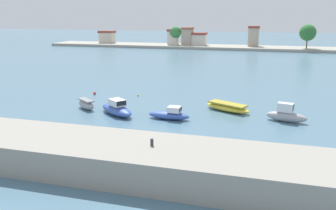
{
  "coord_description": "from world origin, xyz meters",
  "views": [
    {
      "loc": [
        8.59,
        -27.52,
        10.74
      ],
      "look_at": [
        -1.64,
        8.34,
        1.18
      ],
      "focal_mm": 38.06,
      "sensor_mm": 36.0,
      "label": 1
    }
  ],
  "objects_px": {
    "moored_boat_3": "(228,107)",
    "mooring_buoy_1": "(138,95)",
    "mooring_bollard": "(152,142)",
    "moored_boat_2": "(170,114)",
    "moored_boat_1": "(117,109)",
    "mooring_buoy_2": "(168,109)",
    "mooring_buoy_0": "(95,93)",
    "moored_boat_0": "(86,104)",
    "moored_boat_4": "(286,115)"
  },
  "relations": [
    {
      "from": "moored_boat_3",
      "to": "mooring_buoy_1",
      "type": "height_order",
      "value": "moored_boat_3"
    },
    {
      "from": "moored_boat_3",
      "to": "mooring_buoy_1",
      "type": "xyz_separation_m",
      "value": [
        -12.51,
        4.39,
        -0.31
      ]
    },
    {
      "from": "mooring_bollard",
      "to": "mooring_buoy_1",
      "type": "height_order",
      "value": "mooring_bollard"
    },
    {
      "from": "mooring_bollard",
      "to": "moored_boat_3",
      "type": "distance_m",
      "value": 18.48
    },
    {
      "from": "mooring_bollard",
      "to": "moored_boat_2",
      "type": "xyz_separation_m",
      "value": [
        -2.45,
        13.19,
        -1.86
      ]
    },
    {
      "from": "moored_boat_1",
      "to": "mooring_buoy_2",
      "type": "bearing_deg",
      "value": 66.97
    },
    {
      "from": "mooring_buoy_1",
      "to": "mooring_buoy_2",
      "type": "bearing_deg",
      "value": -46.31
    },
    {
      "from": "moored_boat_2",
      "to": "mooring_buoy_0",
      "type": "distance_m",
      "value": 15.65
    },
    {
      "from": "mooring_buoy_1",
      "to": "moored_boat_0",
      "type": "bearing_deg",
      "value": -113.13
    },
    {
      "from": "mooring_buoy_0",
      "to": "mooring_buoy_1",
      "type": "xyz_separation_m",
      "value": [
        6.06,
        0.79,
        -0.06
      ]
    },
    {
      "from": "moored_boat_1",
      "to": "moored_boat_2",
      "type": "height_order",
      "value": "moored_boat_1"
    },
    {
      "from": "mooring_buoy_2",
      "to": "moored_boat_3",
      "type": "bearing_deg",
      "value": 16.31
    },
    {
      "from": "mooring_bollard",
      "to": "moored_boat_3",
      "type": "xyz_separation_m",
      "value": [
        3.01,
        18.13,
        -1.94
      ]
    },
    {
      "from": "moored_boat_0",
      "to": "moored_boat_2",
      "type": "xyz_separation_m",
      "value": [
        10.46,
        -1.33,
        -0.03
      ]
    },
    {
      "from": "moored_boat_0",
      "to": "mooring_buoy_0",
      "type": "bearing_deg",
      "value": 146.43
    },
    {
      "from": "moored_boat_1",
      "to": "moored_boat_2",
      "type": "distance_m",
      "value": 6.09
    },
    {
      "from": "moored_boat_2",
      "to": "mooring_buoy_1",
      "type": "bearing_deg",
      "value": 129.07
    },
    {
      "from": "mooring_buoy_1",
      "to": "moored_boat_4",
      "type": "bearing_deg",
      "value": -20.07
    },
    {
      "from": "mooring_buoy_0",
      "to": "mooring_buoy_2",
      "type": "bearing_deg",
      "value": -24.49
    },
    {
      "from": "moored_boat_3",
      "to": "mooring_buoy_2",
      "type": "height_order",
      "value": "moored_boat_3"
    },
    {
      "from": "moored_boat_0",
      "to": "mooring_bollard",
      "type": "bearing_deg",
      "value": -12.13
    },
    {
      "from": "mooring_buoy_2",
      "to": "mooring_buoy_1",
      "type": "bearing_deg",
      "value": 133.69
    },
    {
      "from": "moored_boat_3",
      "to": "mooring_buoy_1",
      "type": "relative_size",
      "value": 21.92
    },
    {
      "from": "mooring_bollard",
      "to": "moored_boat_4",
      "type": "height_order",
      "value": "mooring_bollard"
    },
    {
      "from": "moored_boat_4",
      "to": "mooring_buoy_2",
      "type": "height_order",
      "value": "moored_boat_4"
    },
    {
      "from": "mooring_bollard",
      "to": "mooring_buoy_1",
      "type": "relative_size",
      "value": 1.87
    },
    {
      "from": "moored_boat_0",
      "to": "mooring_buoy_0",
      "type": "height_order",
      "value": "moored_boat_0"
    },
    {
      "from": "mooring_buoy_1",
      "to": "mooring_bollard",
      "type": "bearing_deg",
      "value": -67.13
    },
    {
      "from": "moored_boat_3",
      "to": "moored_boat_1",
      "type": "bearing_deg",
      "value": -130.8
    },
    {
      "from": "moored_boat_0",
      "to": "mooring_buoy_1",
      "type": "relative_size",
      "value": 12.42
    },
    {
      "from": "moored_boat_4",
      "to": "mooring_buoy_1",
      "type": "distance_m",
      "value": 19.97
    },
    {
      "from": "moored_boat_1",
      "to": "mooring_buoy_2",
      "type": "height_order",
      "value": "moored_boat_1"
    },
    {
      "from": "moored_boat_4",
      "to": "mooring_buoy_1",
      "type": "xyz_separation_m",
      "value": [
        -18.75,
        6.85,
        -0.57
      ]
    },
    {
      "from": "moored_boat_1",
      "to": "moored_boat_4",
      "type": "bearing_deg",
      "value": 44.69
    },
    {
      "from": "moored_boat_3",
      "to": "mooring_buoy_2",
      "type": "bearing_deg",
      "value": -136.97
    },
    {
      "from": "moored_boat_1",
      "to": "mooring_buoy_2",
      "type": "distance_m",
      "value": 5.82
    },
    {
      "from": "mooring_bollard",
      "to": "moored_boat_0",
      "type": "height_order",
      "value": "mooring_bollard"
    },
    {
      "from": "mooring_buoy_0",
      "to": "mooring_buoy_1",
      "type": "height_order",
      "value": "mooring_buoy_0"
    },
    {
      "from": "moored_boat_1",
      "to": "mooring_buoy_2",
      "type": "xyz_separation_m",
      "value": [
        5.04,
        2.88,
        -0.43
      ]
    },
    {
      "from": "mooring_bollard",
      "to": "moored_boat_4",
      "type": "bearing_deg",
      "value": 59.41
    },
    {
      "from": "moored_boat_2",
      "to": "moored_boat_0",
      "type": "bearing_deg",
      "value": 174.73
    },
    {
      "from": "moored_boat_0",
      "to": "moored_boat_3",
      "type": "xyz_separation_m",
      "value": [
        15.92,
        3.6,
        -0.11
      ]
    },
    {
      "from": "moored_boat_2",
      "to": "mooring_buoy_2",
      "type": "bearing_deg",
      "value": 110.87
    },
    {
      "from": "moored_boat_2",
      "to": "moored_boat_1",
      "type": "bearing_deg",
      "value": -179.5
    },
    {
      "from": "moored_boat_0",
      "to": "moored_boat_2",
      "type": "relative_size",
      "value": 0.73
    },
    {
      "from": "moored_boat_3",
      "to": "moored_boat_0",
      "type": "bearing_deg",
      "value": -140.53
    },
    {
      "from": "mooring_buoy_1",
      "to": "moored_boat_3",
      "type": "bearing_deg",
      "value": -19.33
    },
    {
      "from": "moored_boat_1",
      "to": "mooring_buoy_2",
      "type": "relative_size",
      "value": 13.1
    },
    {
      "from": "moored_boat_0",
      "to": "moored_boat_1",
      "type": "distance_m",
      "value": 4.53
    },
    {
      "from": "moored_boat_0",
      "to": "moored_boat_2",
      "type": "height_order",
      "value": "moored_boat_2"
    }
  ]
}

